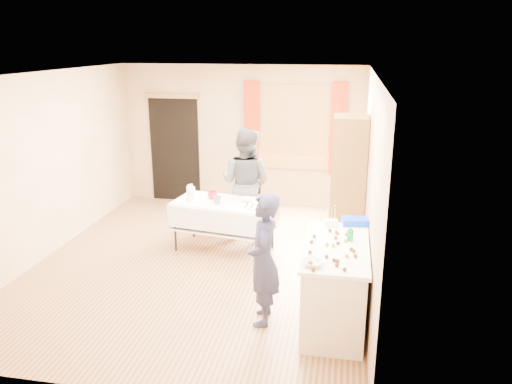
% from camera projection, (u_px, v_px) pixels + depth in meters
% --- Properties ---
extents(floor, '(4.50, 5.50, 0.02)m').
position_uv_depth(floor, '(201.00, 263.00, 7.05)').
color(floor, '#9E7047').
rests_on(floor, ground).
extents(ceiling, '(4.50, 5.50, 0.02)m').
position_uv_depth(ceiling, '(194.00, 73.00, 6.29)').
color(ceiling, white).
rests_on(ceiling, floor).
extents(wall_back, '(4.50, 0.02, 2.60)m').
position_uv_depth(wall_back, '(241.00, 136.00, 9.27)').
color(wall_back, tan).
rests_on(wall_back, floor).
extents(wall_front, '(4.50, 0.02, 2.60)m').
position_uv_depth(wall_front, '(99.00, 258.00, 4.07)').
color(wall_front, tan).
rests_on(wall_front, floor).
extents(wall_left, '(0.02, 5.50, 2.60)m').
position_uv_depth(wall_left, '(45.00, 166.00, 7.06)').
color(wall_left, tan).
rests_on(wall_left, floor).
extents(wall_right, '(0.02, 5.50, 2.60)m').
position_uv_depth(wall_right, '(371.00, 182.00, 6.27)').
color(wall_right, tan).
rests_on(wall_right, floor).
extents(window_frame, '(1.32, 0.06, 1.52)m').
position_uv_depth(window_frame, '(295.00, 128.00, 9.00)').
color(window_frame, olive).
rests_on(window_frame, wall_back).
extents(window_pane, '(1.20, 0.02, 1.40)m').
position_uv_depth(window_pane, '(295.00, 128.00, 8.98)').
color(window_pane, white).
rests_on(window_pane, wall_back).
extents(curtain_left, '(0.28, 0.06, 1.65)m').
position_uv_depth(curtain_left, '(252.00, 127.00, 9.08)').
color(curtain_left, maroon).
rests_on(curtain_left, wall_back).
extents(curtain_right, '(0.28, 0.06, 1.65)m').
position_uv_depth(curtain_right, '(338.00, 129.00, 8.81)').
color(curtain_right, maroon).
rests_on(curtain_right, wall_back).
extents(doorway, '(0.95, 0.04, 2.00)m').
position_uv_depth(doorway, '(175.00, 150.00, 9.55)').
color(doorway, black).
rests_on(doorway, floor).
extents(door_lintel, '(1.05, 0.06, 0.08)m').
position_uv_depth(door_lintel, '(172.00, 96.00, 9.23)').
color(door_lintel, olive).
rests_on(door_lintel, wall_back).
extents(cabinet, '(0.50, 0.60, 1.98)m').
position_uv_depth(cabinet, '(348.00, 183.00, 7.37)').
color(cabinet, brown).
rests_on(cabinet, floor).
extents(counter, '(0.68, 1.44, 0.91)m').
position_uv_depth(counter, '(335.00, 284.00, 5.44)').
color(counter, beige).
rests_on(counter, floor).
extents(party_table, '(1.58, 0.98, 0.75)m').
position_uv_depth(party_table, '(224.00, 221.00, 7.37)').
color(party_table, black).
rests_on(party_table, floor).
extents(chair, '(0.52, 0.52, 1.07)m').
position_uv_depth(chair, '(248.00, 207.00, 8.40)').
color(chair, black).
rests_on(chair, floor).
extents(girl, '(0.61, 0.46, 1.48)m').
position_uv_depth(girl, '(263.00, 260.00, 5.37)').
color(girl, '#1D1D3E').
rests_on(girl, floor).
extents(woman, '(1.17, 1.08, 1.73)m').
position_uv_depth(woman, '(246.00, 183.00, 7.80)').
color(woman, black).
rests_on(woman, floor).
extents(soda_can, '(0.07, 0.07, 0.12)m').
position_uv_depth(soda_can, '(350.00, 235.00, 5.42)').
color(soda_can, '#077C2E').
rests_on(soda_can, counter).
extents(mixing_bowl, '(0.26, 0.26, 0.05)m').
position_uv_depth(mixing_bowl, '(313.00, 263.00, 4.84)').
color(mixing_bowl, white).
rests_on(mixing_bowl, counter).
extents(foam_block, '(0.16, 0.12, 0.08)m').
position_uv_depth(foam_block, '(331.00, 223.00, 5.85)').
color(foam_block, white).
rests_on(foam_block, counter).
extents(blue_basket, '(0.33, 0.25, 0.08)m').
position_uv_depth(blue_basket, '(355.00, 221.00, 5.90)').
color(blue_basket, '#0C32F1').
rests_on(blue_basket, counter).
extents(pitcher, '(0.13, 0.13, 0.22)m').
position_uv_depth(pitcher, '(190.00, 194.00, 7.28)').
color(pitcher, silver).
rests_on(pitcher, party_table).
extents(cup_red, '(0.17, 0.17, 0.11)m').
position_uv_depth(cup_red, '(212.00, 195.00, 7.40)').
color(cup_red, red).
rests_on(cup_red, party_table).
extents(cup_rainbow, '(0.14, 0.14, 0.11)m').
position_uv_depth(cup_rainbow, '(217.00, 200.00, 7.16)').
color(cup_rainbow, red).
rests_on(cup_rainbow, party_table).
extents(small_bowl, '(0.21, 0.21, 0.06)m').
position_uv_depth(small_bowl, '(247.00, 200.00, 7.28)').
color(small_bowl, white).
rests_on(small_bowl, party_table).
extents(pastry_tray, '(0.34, 0.31, 0.02)m').
position_uv_depth(pastry_tray, '(252.00, 207.00, 7.01)').
color(pastry_tray, white).
rests_on(pastry_tray, party_table).
extents(bottle, '(0.11, 0.11, 0.16)m').
position_uv_depth(bottle, '(192.00, 189.00, 7.61)').
color(bottle, white).
rests_on(bottle, party_table).
extents(cake_balls, '(0.50, 1.15, 0.04)m').
position_uv_depth(cake_balls, '(334.00, 247.00, 5.21)').
color(cake_balls, '#3F2314').
rests_on(cake_balls, counter).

